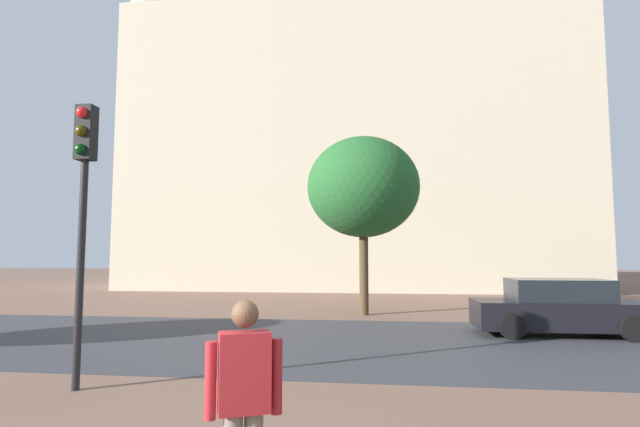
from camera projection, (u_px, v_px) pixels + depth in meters
ground_plane at (310, 336)px, 12.54m from camera, size 120.00×120.00×0.00m
street_asphalt_strip at (306, 341)px, 11.80m from camera, size 120.00×7.63×0.00m
landmark_building at (349, 129)px, 32.33m from camera, size 28.29×10.13×32.42m
person_skater at (244, 398)px, 3.80m from camera, size 0.57×0.39×1.73m
car_black at (558, 308)px, 12.72m from camera, size 4.30×1.94×1.46m
traffic_light_pole at (83, 188)px, 7.74m from camera, size 0.28×0.34×4.52m
tree_curb_far at (363, 188)px, 17.32m from camera, size 4.01×4.01×6.33m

